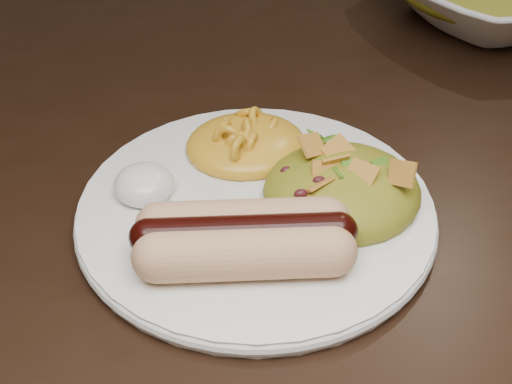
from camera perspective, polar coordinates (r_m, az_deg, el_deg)
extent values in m
cube|color=black|center=(0.54, -6.29, -0.33)|extent=(1.60, 0.90, 0.04)
cylinder|color=white|center=(0.49, 0.00, -1.49)|extent=(0.32, 0.32, 0.01)
cylinder|color=#F6C083|center=(0.42, -0.56, -5.19)|extent=(0.11, 0.05, 0.03)
cylinder|color=#F6C083|center=(0.45, -1.36, -2.39)|extent=(0.11, 0.05, 0.03)
cylinder|color=black|center=(0.43, -0.97, -3.36)|extent=(0.12, 0.04, 0.02)
ellipsoid|color=orange|center=(0.52, -0.79, 4.96)|extent=(0.10, 0.09, 0.03)
ellipsoid|color=white|center=(0.49, -9.01, 1.02)|extent=(0.05, 0.05, 0.03)
ellipsoid|color=#AD7209|center=(0.48, 6.94, 0.72)|extent=(0.11, 0.10, 0.04)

